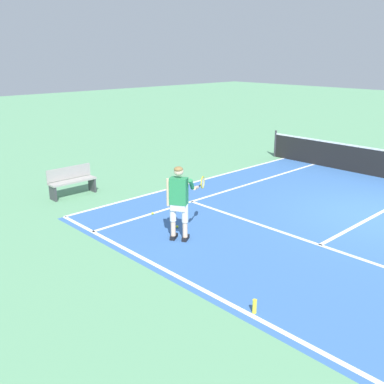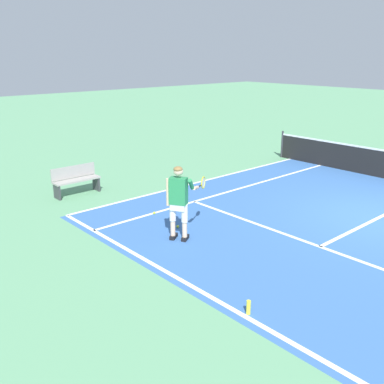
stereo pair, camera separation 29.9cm
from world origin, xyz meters
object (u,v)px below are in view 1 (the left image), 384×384
object	(u,v)px
tennis_ball_near_feet	(177,227)
water_bottle	(255,306)
tennis_player	(180,198)
courtside_bench	(72,181)
tennis_ball_by_baseline	(153,213)

from	to	relation	value
tennis_ball_near_feet	water_bottle	size ratio (longest dim) A/B	0.27
tennis_player	water_bottle	distance (m)	3.36
tennis_player	courtside_bench	world-z (taller)	tennis_player
tennis_ball_near_feet	water_bottle	xyz separation A→B (m)	(3.60, -1.52, 0.09)
tennis_player	water_bottle	xyz separation A→B (m)	(3.05, -1.11, -0.87)
courtside_bench	water_bottle	xyz separation A→B (m)	(7.66, -0.98, -0.33)
tennis_ball_by_baseline	water_bottle	world-z (taller)	water_bottle
tennis_ball_near_feet	courtside_bench	size ratio (longest dim) A/B	0.05
tennis_player	courtside_bench	distance (m)	4.65
tennis_player	courtside_bench	size ratio (longest dim) A/B	1.22
tennis_player	tennis_ball_near_feet	world-z (taller)	tennis_player
tennis_player	tennis_ball_near_feet	xyz separation A→B (m)	(-0.56, 0.41, -0.96)
tennis_player	tennis_ball_near_feet	size ratio (longest dim) A/B	25.95
tennis_ball_near_feet	tennis_ball_by_baseline	bearing A→B (deg)	172.58
tennis_player	tennis_ball_by_baseline	xyz separation A→B (m)	(-1.69, 0.56, -0.96)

